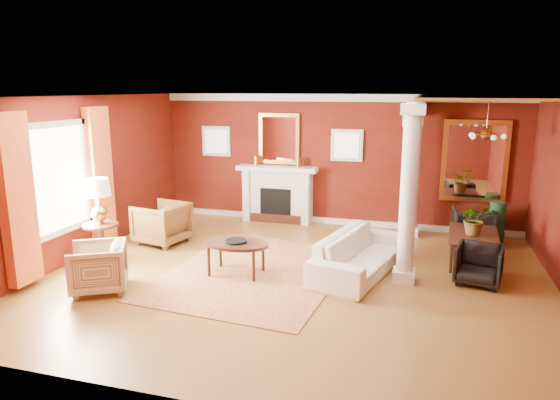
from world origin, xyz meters
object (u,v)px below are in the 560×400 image
(armchair_stripe, at_px, (98,265))
(coffee_table, at_px, (236,245))
(sofa, at_px, (360,247))
(armchair_leopard, at_px, (162,221))
(side_table, at_px, (99,206))
(dining_table, at_px, (475,240))

(armchair_stripe, xyz_separation_m, coffee_table, (1.77, 1.23, 0.10))
(sofa, height_order, armchair_stripe, sofa)
(armchair_leopard, xyz_separation_m, armchair_stripe, (0.27, -2.41, -0.05))
(armchair_stripe, bearing_deg, side_table, -176.75)
(armchair_leopard, xyz_separation_m, dining_table, (5.86, 0.53, -0.04))
(side_table, bearing_deg, armchair_leopard, 70.55)
(sofa, distance_m, armchair_leopard, 4.02)
(armchair_leopard, xyz_separation_m, coffee_table, (2.03, -1.18, 0.06))
(sofa, bearing_deg, dining_table, -46.14)
(dining_table, bearing_deg, side_table, 109.33)
(coffee_table, height_order, side_table, side_table)
(sofa, xyz_separation_m, coffee_table, (-1.95, -0.62, 0.06))
(armchair_stripe, bearing_deg, coffee_table, 94.98)
(sofa, bearing_deg, coffee_table, 121.52)
(armchair_leopard, height_order, side_table, side_table)
(armchair_leopard, height_order, dining_table, armchair_leopard)
(armchair_leopard, bearing_deg, dining_table, 107.12)
(armchair_leopard, distance_m, side_table, 1.49)
(armchair_stripe, bearing_deg, armchair_leopard, 156.56)
(armchair_stripe, distance_m, side_table, 1.46)
(coffee_table, distance_m, side_table, 2.55)
(sofa, bearing_deg, armchair_stripe, 130.24)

